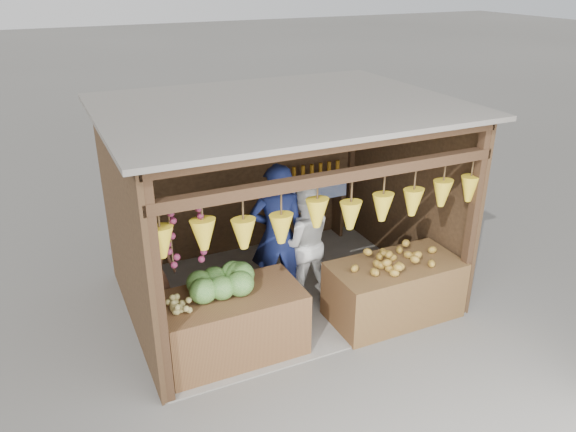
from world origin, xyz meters
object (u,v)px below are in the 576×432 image
at_px(man_standing, 277,235).
at_px(counter_right, 394,290).
at_px(woman_standing, 303,242).
at_px(counter_left, 233,324).
at_px(vendor_seated, 154,261).

bearing_deg(man_standing, counter_right, 157.84).
relative_size(counter_right, woman_standing, 1.01).
height_order(counter_left, vendor_seated, vendor_seated).
xyz_separation_m(counter_left, counter_right, (2.14, -0.14, -0.02)).
bearing_deg(man_standing, vendor_seated, 7.27).
bearing_deg(vendor_seated, man_standing, -158.55).
height_order(man_standing, woman_standing, man_standing).
bearing_deg(vendor_seated, woman_standing, -157.62).
bearing_deg(counter_right, woman_standing, 132.04).
distance_m(man_standing, woman_standing, 0.39).
height_order(man_standing, vendor_seated, man_standing).
xyz_separation_m(counter_right, vendor_seated, (-2.77, 1.21, 0.46)).
bearing_deg(woman_standing, vendor_seated, 3.24).
height_order(counter_right, man_standing, man_standing).
bearing_deg(counter_right, vendor_seated, 156.30).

